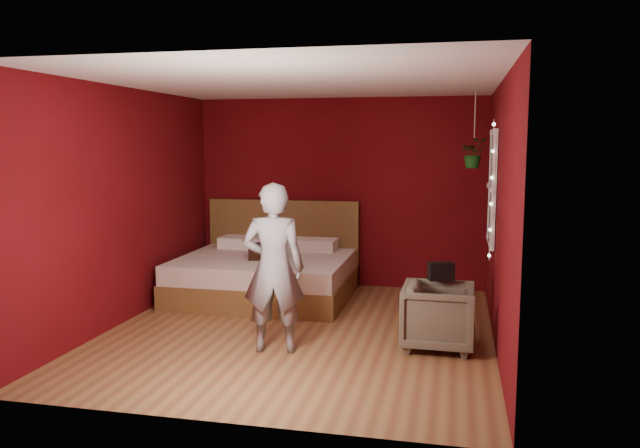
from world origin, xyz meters
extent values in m
plane|color=olive|center=(0.00, 0.00, 0.00)|extent=(4.50, 4.50, 0.00)
cube|color=#58090E|center=(0.00, 2.26, 1.30)|extent=(4.00, 0.02, 2.60)
cube|color=#58090E|center=(0.00, -2.26, 1.30)|extent=(4.00, 0.02, 2.60)
cube|color=#58090E|center=(-2.01, 0.00, 1.30)|extent=(0.02, 4.50, 2.60)
cube|color=#58090E|center=(2.01, 0.00, 1.30)|extent=(0.02, 4.50, 2.60)
cube|color=silver|center=(0.00, 0.00, 2.61)|extent=(4.00, 4.50, 0.02)
cube|color=white|center=(1.97, 0.90, 1.50)|extent=(0.04, 0.97, 1.27)
cube|color=black|center=(1.96, 0.90, 1.50)|extent=(0.02, 0.85, 1.15)
cube|color=white|center=(1.95, 0.90, 1.50)|extent=(0.03, 0.05, 1.15)
cube|color=white|center=(1.95, 0.90, 1.50)|extent=(0.03, 0.85, 0.05)
cylinder|color=silver|center=(1.94, 0.38, 1.50)|extent=(0.01, 0.01, 1.45)
sphere|color=#FFF2CC|center=(1.94, 0.38, 0.83)|extent=(0.04, 0.04, 0.04)
sphere|color=#FFF2CC|center=(1.94, 0.38, 1.09)|extent=(0.04, 0.04, 0.04)
sphere|color=#FFF2CC|center=(1.94, 0.38, 1.36)|extent=(0.04, 0.04, 0.04)
sphere|color=#FFF2CC|center=(1.94, 0.38, 1.63)|extent=(0.04, 0.04, 0.04)
sphere|color=#FFF2CC|center=(1.94, 0.38, 1.90)|extent=(0.04, 0.04, 0.04)
sphere|color=#FFF2CC|center=(1.94, 0.38, 2.17)|extent=(0.04, 0.04, 0.04)
cube|color=brown|center=(-0.79, 1.28, 0.15)|extent=(2.16, 1.84, 0.30)
cube|color=silver|center=(-0.79, 1.28, 0.42)|extent=(2.12, 1.80, 0.24)
cube|color=brown|center=(-0.79, 2.16, 0.59)|extent=(2.16, 0.09, 1.19)
cube|color=white|center=(-1.28, 1.90, 0.62)|extent=(0.65, 0.41, 0.15)
cube|color=white|center=(-0.31, 1.90, 0.62)|extent=(0.65, 0.41, 0.15)
imported|color=slate|center=(-0.08, -0.68, 0.81)|extent=(0.65, 0.48, 1.63)
imported|color=#605C4C|center=(1.45, -0.25, 0.32)|extent=(0.71, 0.69, 0.64)
cube|color=black|center=(1.46, -0.05, 0.72)|extent=(0.28, 0.20, 0.18)
cube|color=black|center=(-0.75, 1.24, 0.62)|extent=(0.57, 0.57, 0.16)
cylinder|color=silver|center=(1.78, 1.56, 2.32)|extent=(0.01, 0.01, 0.56)
imported|color=#1A5919|center=(1.78, 1.56, 1.86)|extent=(0.35, 0.32, 0.36)
camera|label=1|loc=(1.59, -6.24, 1.99)|focal=35.00mm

